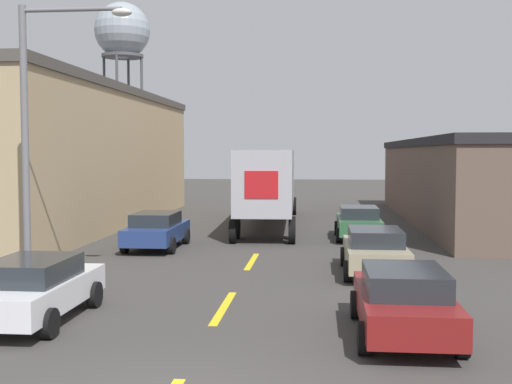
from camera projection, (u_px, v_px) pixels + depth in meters
road_centerline at (224, 307)px, 15.52m from camera, size 0.20×16.56×0.01m
warehouse_left at (10, 157)px, 33.34m from camera, size 13.50×24.58×7.05m
warehouse_right at (493, 181)px, 34.21m from camera, size 9.15×24.35×4.45m
semi_truck at (270, 180)px, 32.89m from camera, size 3.17×15.15×3.85m
parked_car_right_far at (359, 222)px, 27.76m from camera, size 2.00×4.24×1.42m
parked_car_left_near at (34, 288)px, 14.25m from camera, size 2.00×4.24×1.42m
parked_car_left_far at (157, 230)px, 24.99m from camera, size 2.00×4.24×1.42m
parked_car_right_mid at (375, 250)px, 19.74m from camera, size 2.00×4.24×1.42m
parked_car_right_near at (404, 300)px, 13.05m from camera, size 2.00×4.24×1.42m
water_tower at (122, 33)px, 67.04m from camera, size 5.78×5.78×19.39m
street_lamp at (39, 122)px, 17.63m from camera, size 3.17×0.32×7.77m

